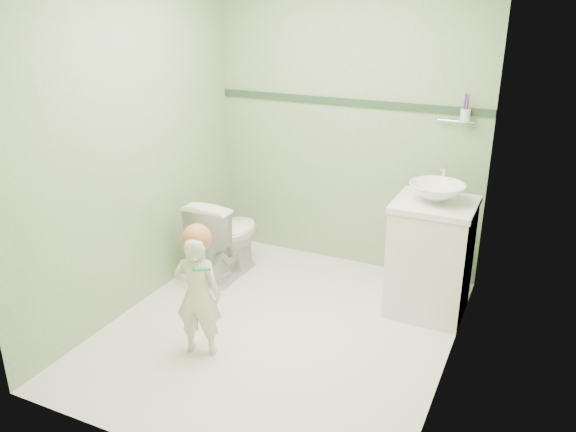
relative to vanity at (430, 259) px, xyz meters
The scene contains 12 objects.
ground 1.16m from the vanity, 140.19° to the right, with size 2.50×2.50×0.00m, color silver.
room_shell 1.35m from the vanity, 140.19° to the right, with size 2.50×2.54×2.40m.
trim_stripe 1.38m from the vanity, 147.36° to the left, with size 2.20×0.02×0.05m, color #2B442D.
vanity is the anchor object (origin of this frame).
counter 0.41m from the vanity, ahead, with size 0.54×0.52×0.04m, color white.
basin 0.49m from the vanity, ahead, with size 0.37×0.37×0.13m, color white.
faucet 0.60m from the vanity, 90.00° to the left, with size 0.03×0.13×0.18m.
cup_holder 1.05m from the vanity, 83.72° to the left, with size 0.26×0.07×0.21m.
toilet 1.59m from the vanity, behind, with size 0.38×0.66×0.67m, color white.
toddler 1.63m from the vanity, 136.35° to the right, with size 0.29×0.19×0.81m, color silver.
hair_cap 1.66m from the vanity, 137.00° to the right, with size 0.18×0.18×0.18m, color #BF6C40.
teal_toothbrush 1.65m from the vanity, 131.27° to the right, with size 0.11×0.14×0.08m.
Camera 1 is at (1.50, -3.04, 2.14)m, focal length 36.20 mm.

